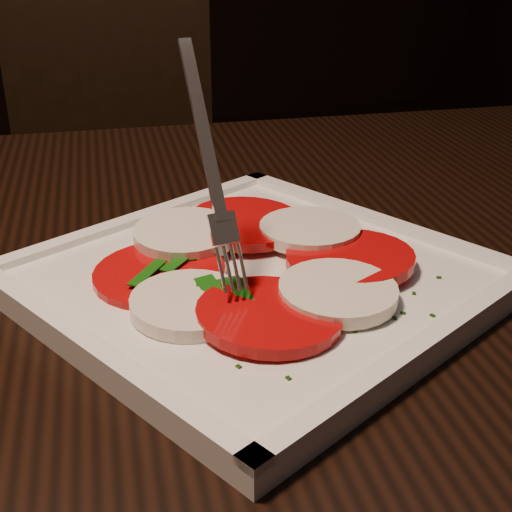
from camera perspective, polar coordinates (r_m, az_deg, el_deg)
The scene contains 5 objects.
table at distance 0.68m, azimuth 2.11°, elevation -6.37°, with size 1.30×0.96×0.75m.
chair at distance 1.50m, azimuth -11.29°, elevation 6.63°, with size 0.50×0.50×0.93m.
plate at distance 0.54m, azimuth -0.00°, elevation -2.14°, with size 0.31×0.31×0.01m, color white.
caprese_salad at distance 0.54m, azimuth -0.02°, elevation -0.61°, with size 0.25×0.26×0.02m.
fork at distance 0.50m, azimuth -4.19°, elevation 7.82°, with size 0.04×0.09×0.15m, color white, non-canonical shape.
Camera 1 is at (-0.19, -0.68, 1.01)m, focal length 50.00 mm.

